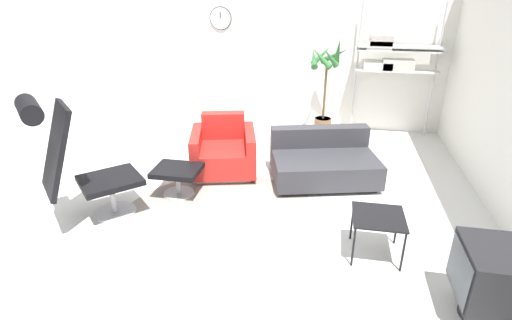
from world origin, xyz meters
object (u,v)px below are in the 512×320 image
at_px(side_table, 378,220).
at_px(shelf_unit, 390,56).
at_px(ottoman, 177,174).
at_px(couch_low, 323,163).
at_px(armchair_red, 224,152).
at_px(lounge_chair, 72,155).
at_px(potted_plant, 325,91).
at_px(crt_television, 492,280).

bearing_deg(side_table, shelf_unit, 83.98).
relative_size(ottoman, couch_low, 0.36).
bearing_deg(armchair_red, couch_low, 166.09).
bearing_deg(ottoman, shelf_unit, 45.49).
bearing_deg(armchair_red, lounge_chair, 38.80).
distance_m(ottoman, couch_low, 1.81).
distance_m(couch_low, shelf_unit, 2.29).
height_order(ottoman, potted_plant, potted_plant).
bearing_deg(potted_plant, shelf_unit, 15.69).
bearing_deg(ottoman, lounge_chair, -135.19).
relative_size(ottoman, crt_television, 0.88).
distance_m(side_table, shelf_unit, 3.46).
bearing_deg(couch_low, side_table, 94.77).
bearing_deg(lounge_chair, side_table, 45.14).
height_order(lounge_chair, shelf_unit, shelf_unit).
relative_size(armchair_red, side_table, 2.18).
bearing_deg(ottoman, side_table, -19.03).
xyz_separation_m(side_table, crt_television, (0.74, -0.63, -0.03)).
xyz_separation_m(armchair_red, shelf_unit, (2.17, 1.84, 1.01)).
height_order(lounge_chair, potted_plant, potted_plant).
xyz_separation_m(armchair_red, side_table, (1.82, -1.48, 0.10)).
bearing_deg(side_table, armchair_red, 140.86).
bearing_deg(couch_low, armchair_red, -14.45).
relative_size(lounge_chair, armchair_red, 1.37).
xyz_separation_m(armchair_red, couch_low, (1.29, 0.01, -0.05)).
bearing_deg(lounge_chair, armchair_red, 98.19).
distance_m(side_table, potted_plant, 3.14).
bearing_deg(lounge_chair, ottoman, 90.00).
distance_m(potted_plant, shelf_unit, 1.11).
bearing_deg(potted_plant, side_table, -79.02).
xyz_separation_m(ottoman, side_table, (2.18, -0.75, 0.11)).
xyz_separation_m(lounge_chair, armchair_red, (1.11, 1.48, -0.49)).
xyz_separation_m(lounge_chair, side_table, (2.93, -0.00, -0.39)).
relative_size(ottoman, armchair_red, 0.53).
bearing_deg(couch_low, lounge_chair, 16.93).
height_order(couch_low, shelf_unit, shelf_unit).
relative_size(couch_low, crt_television, 2.42).
height_order(side_table, shelf_unit, shelf_unit).
distance_m(ottoman, side_table, 2.30).
bearing_deg(crt_television, lounge_chair, 80.29).
distance_m(side_table, crt_television, 0.97).
height_order(couch_low, potted_plant, potted_plant).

